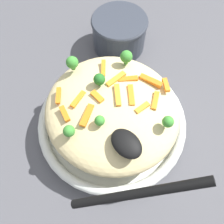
% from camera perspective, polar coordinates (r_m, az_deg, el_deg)
% --- Properties ---
extents(ground_plane, '(2.40, 2.40, 0.00)m').
position_cam_1_polar(ground_plane, '(0.50, 0.00, -3.54)').
color(ground_plane, '#4C4C51').
extents(serving_bowl, '(0.29, 0.29, 0.04)m').
position_cam_1_polar(serving_bowl, '(0.48, 0.00, -2.44)').
color(serving_bowl, silver).
rests_on(serving_bowl, ground_plane).
extents(pasta_mound, '(0.25, 0.24, 0.07)m').
position_cam_1_polar(pasta_mound, '(0.44, 0.00, 0.51)').
color(pasta_mound, '#DBC689').
rests_on(pasta_mound, serving_bowl).
extents(carrot_piece_0, '(0.03, 0.03, 0.01)m').
position_cam_1_polar(carrot_piece_0, '(0.43, 3.85, 7.88)').
color(carrot_piece_0, orange).
rests_on(carrot_piece_0, pasta_mound).
extents(carrot_piece_1, '(0.04, 0.03, 0.01)m').
position_cam_1_polar(carrot_piece_1, '(0.41, 0.94, 4.46)').
color(carrot_piece_1, orange).
rests_on(carrot_piece_1, pasta_mound).
extents(carrot_piece_2, '(0.03, 0.01, 0.01)m').
position_cam_1_polar(carrot_piece_2, '(0.41, -3.54, 3.67)').
color(carrot_piece_2, orange).
rests_on(carrot_piece_2, pasta_mound).
extents(carrot_piece_3, '(0.03, 0.03, 0.01)m').
position_cam_1_polar(carrot_piece_3, '(0.43, -12.72, 3.85)').
color(carrot_piece_3, orange).
rests_on(carrot_piece_3, pasta_mound).
extents(carrot_piece_4, '(0.04, 0.02, 0.01)m').
position_cam_1_polar(carrot_piece_4, '(0.44, 9.27, 7.41)').
color(carrot_piece_4, orange).
rests_on(carrot_piece_4, pasta_mound).
extents(carrot_piece_5, '(0.02, 0.04, 0.01)m').
position_cam_1_polar(carrot_piece_5, '(0.41, -8.10, 3.03)').
color(carrot_piece_5, orange).
rests_on(carrot_piece_5, pasta_mound).
extents(carrot_piece_6, '(0.03, 0.02, 0.01)m').
position_cam_1_polar(carrot_piece_6, '(0.41, -11.27, -0.39)').
color(carrot_piece_6, orange).
rests_on(carrot_piece_6, pasta_mound).
extents(carrot_piece_7, '(0.01, 0.03, 0.01)m').
position_cam_1_polar(carrot_piece_7, '(0.40, 7.24, 1.02)').
color(carrot_piece_7, orange).
rests_on(carrot_piece_7, pasta_mound).
extents(carrot_piece_8, '(0.04, 0.03, 0.01)m').
position_cam_1_polar(carrot_piece_8, '(0.41, 4.59, 4.03)').
color(carrot_piece_8, orange).
rests_on(carrot_piece_8, pasta_mound).
extents(carrot_piece_9, '(0.03, 0.03, 0.01)m').
position_cam_1_polar(carrot_piece_9, '(0.42, 10.32, 2.73)').
color(carrot_piece_9, orange).
rests_on(carrot_piece_9, pasta_mound).
extents(carrot_piece_10, '(0.02, 0.03, 0.01)m').
position_cam_1_polar(carrot_piece_10, '(0.38, 4.01, -7.05)').
color(carrot_piece_10, orange).
rests_on(carrot_piece_10, pasta_mound).
extents(carrot_piece_11, '(0.01, 0.04, 0.01)m').
position_cam_1_polar(carrot_piece_11, '(0.43, 0.96, 7.88)').
color(carrot_piece_11, orange).
rests_on(carrot_piece_11, pasta_mound).
extents(carrot_piece_12, '(0.03, 0.03, 0.01)m').
position_cam_1_polar(carrot_piece_12, '(0.45, -2.08, 10.38)').
color(carrot_piece_12, orange).
rests_on(carrot_piece_12, pasta_mound).
extents(carrot_piece_13, '(0.03, 0.04, 0.01)m').
position_cam_1_polar(carrot_piece_13, '(0.39, -6.02, -0.78)').
color(carrot_piece_13, orange).
rests_on(carrot_piece_13, pasta_mound).
extents(carrot_piece_14, '(0.03, 0.02, 0.01)m').
position_cam_1_polar(carrot_piece_14, '(0.44, 12.79, 6.33)').
color(carrot_piece_14, orange).
rests_on(carrot_piece_14, pasta_mound).
extents(broccoli_floret_0, '(0.02, 0.02, 0.03)m').
position_cam_1_polar(broccoli_floret_0, '(0.45, 3.44, 13.05)').
color(broccoli_floret_0, '#377928').
rests_on(broccoli_floret_0, pasta_mound).
extents(broccoli_floret_1, '(0.02, 0.02, 0.03)m').
position_cam_1_polar(broccoli_floret_1, '(0.41, -3.04, 7.77)').
color(broccoli_floret_1, '#205B1C').
rests_on(broccoli_floret_1, pasta_mound).
extents(broccoli_floret_2, '(0.02, 0.02, 0.03)m').
position_cam_1_polar(broccoli_floret_2, '(0.45, -9.50, 11.57)').
color(broccoli_floret_2, '#377928').
rests_on(broccoli_floret_2, pasta_mound).
extents(broccoli_floret_3, '(0.02, 0.02, 0.02)m').
position_cam_1_polar(broccoli_floret_3, '(0.38, -10.19, -4.58)').
color(broccoli_floret_3, '#377928').
rests_on(broccoli_floret_3, pasta_mound).
extents(broccoli_floret_4, '(0.02, 0.02, 0.02)m').
position_cam_1_polar(broccoli_floret_4, '(0.39, 13.24, -2.31)').
color(broccoli_floret_4, '#377928').
rests_on(broccoli_floret_4, pasta_mound).
extents(broccoli_floret_5, '(0.02, 0.02, 0.02)m').
position_cam_1_polar(broccoli_floret_5, '(0.38, -2.96, -2.10)').
color(broccoli_floret_5, '#377928').
rests_on(broccoli_floret_5, pasta_mound).
extents(serving_spoon, '(0.15, 0.14, 0.10)m').
position_cam_1_polar(serving_spoon, '(0.34, 4.22, -11.55)').
color(serving_spoon, black).
rests_on(serving_spoon, pasta_mound).
extents(companion_bowl, '(0.13, 0.13, 0.08)m').
position_cam_1_polar(companion_bowl, '(0.60, 1.74, 18.66)').
color(companion_bowl, '#333842').
rests_on(companion_bowl, ground_plane).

